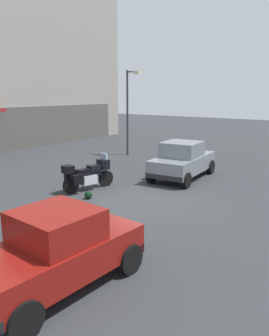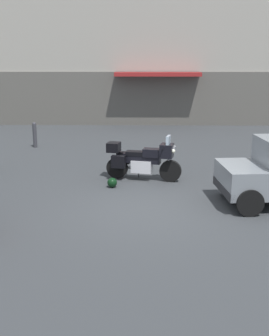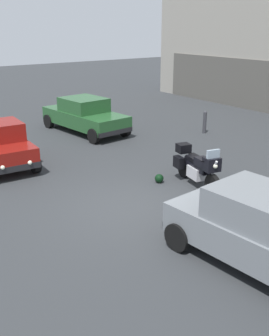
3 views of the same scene
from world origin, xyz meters
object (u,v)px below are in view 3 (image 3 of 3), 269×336
bollard_curbside (205,121)px  car_sedan_far (85,115)px  motorcycle (197,166)px  car_hatchback_near (257,230)px  car_compact_side (1,145)px  helmet (159,178)px

bollard_curbside → car_sedan_far: bearing=-128.1°
car_sedan_far → motorcycle: bearing=171.0°
motorcycle → car_hatchback_near: car_hatchback_near is taller
motorcycle → car_sedan_far: (-7.67, 0.40, 0.16)m
car_compact_side → car_hatchback_near: bearing=16.6°
car_compact_side → bollard_curbside: (0.92, 8.92, -0.23)m
helmet → car_hatchback_near: (4.65, -1.27, 0.67)m
motorcycle → car_sedan_far: 7.68m
bollard_curbside → car_hatchback_near: bearing=-39.7°
helmet → car_compact_side: car_compact_side is taller
car_hatchback_near → helmet: bearing=160.0°
helmet → bollard_curbside: bearing=122.4°
car_compact_side → helmet: bearing=41.1°
helmet → bollard_curbside: 6.50m
helmet → car_sedan_far: car_sedan_far is taller
motorcycle → car_compact_side: size_ratio=0.63×
motorcycle → car_hatchback_near: (3.81, -2.07, 0.19)m
motorcycle → bollard_curbside: 6.37m
car_hatchback_near → car_sedan_far: car_hatchback_near is taller
motorcycle → bollard_curbside: (-4.32, 4.68, -0.08)m
car_sedan_far → bollard_curbside: size_ratio=4.59×
bollard_curbside → motorcycle: bearing=-47.3°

